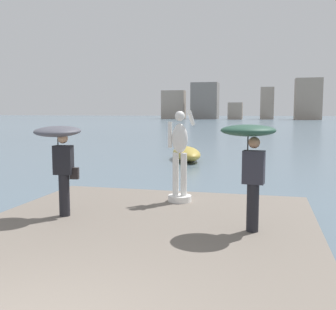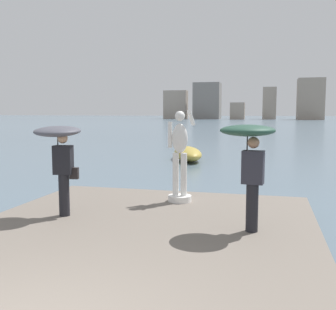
% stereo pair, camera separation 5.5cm
% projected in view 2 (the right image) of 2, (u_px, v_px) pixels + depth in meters
% --- Properties ---
extents(ground_plane, '(400.00, 400.00, 0.00)m').
position_uv_depth(ground_plane, '(246.00, 136.00, 42.19)').
color(ground_plane, slate).
extents(pier, '(6.57, 10.56, 0.40)m').
position_uv_depth(pier, '(103.00, 274.00, 5.83)').
color(pier, '#70665B').
rests_on(pier, ground).
extents(statue_white_figure, '(0.57, 0.85, 2.22)m').
position_uv_depth(statue_white_figure, '(180.00, 160.00, 9.57)').
color(statue_white_figure, white).
rests_on(statue_white_figure, pier).
extents(onlooker_left, '(1.09, 1.10, 1.90)m').
position_uv_depth(onlooker_left, '(60.00, 146.00, 8.22)').
color(onlooker_left, black).
rests_on(onlooker_left, pier).
extents(onlooker_right, '(1.11, 1.11, 1.95)m').
position_uv_depth(onlooker_right, '(249.00, 148.00, 7.14)').
color(onlooker_right, black).
rests_on(onlooker_right, pier).
extents(boat_leftward, '(2.56, 4.00, 0.73)m').
position_uv_depth(boat_leftward, '(188.00, 154.00, 21.00)').
color(boat_leftward, '#B2993D').
rests_on(boat_leftward, ground).
extents(distant_skyline, '(67.24, 10.93, 12.96)m').
position_uv_depth(distant_skyline, '(247.00, 102.00, 132.72)').
color(distant_skyline, '#A89989').
rests_on(distant_skyline, ground).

